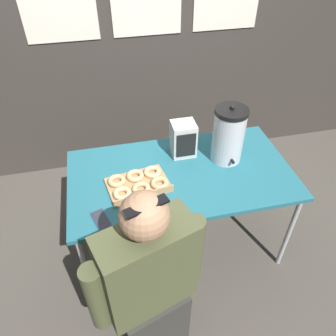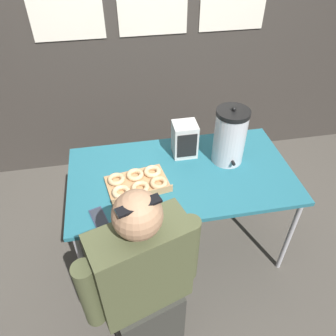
# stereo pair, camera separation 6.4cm
# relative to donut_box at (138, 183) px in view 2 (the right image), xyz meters

# --- Properties ---
(ground_plane) EXTENTS (12.00, 12.00, 0.00)m
(ground_plane) POSITION_rel_donut_box_xyz_m (0.29, 0.06, -0.74)
(ground_plane) COLOR #4C473F
(back_wall) EXTENTS (6.00, 0.11, 2.64)m
(back_wall) POSITION_rel_donut_box_xyz_m (0.29, 1.22, 0.58)
(back_wall) COLOR #38332D
(back_wall) RESTS_ON ground
(folding_table) EXTENTS (1.43, 0.79, 0.72)m
(folding_table) POSITION_rel_donut_box_xyz_m (0.29, 0.06, -0.07)
(folding_table) COLOR #236675
(folding_table) RESTS_ON ground
(donut_box) EXTENTS (0.41, 0.31, 0.05)m
(donut_box) POSITION_rel_donut_box_xyz_m (0.00, 0.00, 0.00)
(donut_box) COLOR tan
(donut_box) RESTS_ON folding_table
(coffee_urn) EXTENTS (0.21, 0.24, 0.40)m
(coffee_urn) POSITION_rel_donut_box_xyz_m (0.62, 0.14, 0.17)
(coffee_urn) COLOR silver
(coffee_urn) RESTS_ON folding_table
(cell_phone) EXTENTS (0.11, 0.16, 0.01)m
(cell_phone) POSITION_rel_donut_box_xyz_m (-0.24, -0.22, -0.02)
(cell_phone) COLOR #2D334C
(cell_phone) RESTS_ON folding_table
(space_heater) EXTENTS (0.16, 0.15, 0.24)m
(space_heater) POSITION_rel_donut_box_xyz_m (0.35, 0.26, 0.10)
(space_heater) COLOR silver
(space_heater) RESTS_ON folding_table
(person_seated) EXTENTS (0.60, 0.35, 1.23)m
(person_seated) POSITION_rel_donut_box_xyz_m (-0.04, -0.59, -0.16)
(person_seated) COLOR #33332D
(person_seated) RESTS_ON ground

